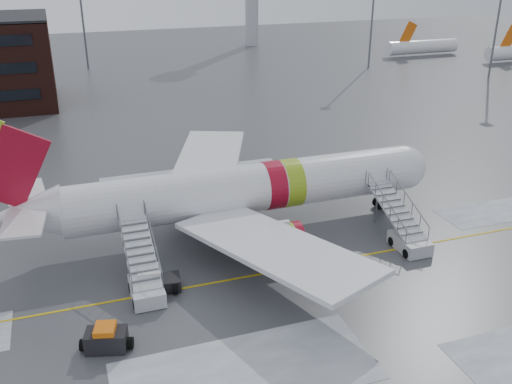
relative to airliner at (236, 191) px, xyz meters
name	(u,v)px	position (x,y,z in m)	size (l,w,h in m)	color
ground	(281,263)	(1.51, -5.97, -3.42)	(260.00, 260.00, 0.00)	#494C4F
airliner	(236,191)	(0.00, 0.00, 0.00)	(35.03, 32.97, 11.18)	white
airstair_fwd	(405,232)	(11.27, -6.54, -2.35)	(2.05, 7.70, 3.48)	#AEAFB5
airstair_aft	(144,278)	(-8.32, -6.54, -2.35)	(2.05, 7.70, 3.48)	silver
pushback_tug	(155,280)	(-7.66, -6.53, -2.68)	(3.09, 2.45, 1.68)	black
baggage_tractor	(106,339)	(-11.28, -11.65, -2.77)	(3.09, 1.91, 1.53)	black
distant_aircraft	(453,59)	(64.01, 58.03, -3.42)	(35.00, 18.00, 8.00)	#D8590C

